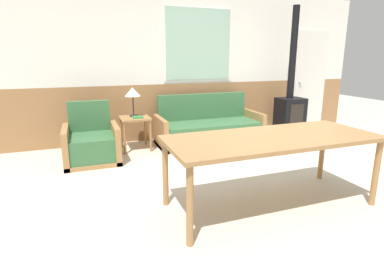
{
  "coord_description": "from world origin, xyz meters",
  "views": [
    {
      "loc": [
        -2.0,
        -2.74,
        1.51
      ],
      "look_at": [
        -0.57,
        1.16,
        0.52
      ],
      "focal_mm": 28.0,
      "sensor_mm": 36.0,
      "label": 1
    }
  ],
  "objects": [
    {
      "name": "table_lamp",
      "position": [
        -1.23,
        2.2,
        0.94
      ],
      "size": [
        0.26,
        0.26,
        0.48
      ],
      "color": "#262628",
      "rests_on": "side_table"
    },
    {
      "name": "wall_back",
      "position": [
        0.0,
        2.63,
        1.37
      ],
      "size": [
        7.2,
        0.09,
        2.7
      ],
      "color": "#996B42",
      "rests_on": "ground_plane"
    },
    {
      "name": "couch",
      "position": [
        0.08,
        2.06,
        0.25
      ],
      "size": [
        1.87,
        0.77,
        0.85
      ],
      "color": "#9E7042",
      "rests_on": "ground_plane"
    },
    {
      "name": "armchair",
      "position": [
        -1.93,
        1.75,
        0.25
      ],
      "size": [
        0.77,
        0.75,
        0.86
      ],
      "rotation": [
        0.0,
        0.0,
        0.11
      ],
      "color": "#9E7042",
      "rests_on": "ground_plane"
    },
    {
      "name": "entry_door",
      "position": [
        2.68,
        2.57,
        1.03
      ],
      "size": [
        0.81,
        0.09,
        2.05
      ],
      "color": "silver",
      "rests_on": "ground_plane"
    },
    {
      "name": "side_table",
      "position": [
        -1.23,
        2.12,
        0.44
      ],
      "size": [
        0.48,
        0.48,
        0.55
      ],
      "color": "#9E7042",
      "rests_on": "ground_plane"
    },
    {
      "name": "dining_table",
      "position": [
        -0.25,
        -0.31,
        0.68
      ],
      "size": [
        2.15,
        0.87,
        0.74
      ],
      "color": "#9E7042",
      "rests_on": "ground_plane"
    },
    {
      "name": "ground_plane",
      "position": [
        0.0,
        0.0,
        0.0
      ],
      "size": [
        16.0,
        16.0,
        0.0
      ],
      "primitive_type": "plane",
      "color": "beige"
    },
    {
      "name": "book_stack",
      "position": [
        -1.19,
        2.04,
        0.56
      ],
      "size": [
        0.19,
        0.17,
        0.02
      ],
      "color": "#2D7F3D",
      "rests_on": "side_table"
    },
    {
      "name": "wood_stove",
      "position": [
        1.83,
        2.08,
        0.62
      ],
      "size": [
        0.5,
        0.41,
        2.44
      ],
      "color": "black",
      "rests_on": "ground_plane"
    }
  ]
}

